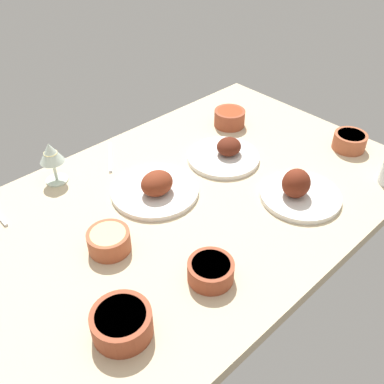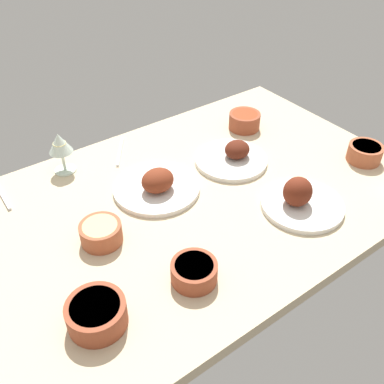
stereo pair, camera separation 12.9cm
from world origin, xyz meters
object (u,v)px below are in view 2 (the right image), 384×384
(plate_near_viewer, at_px, (300,199))
(bowl_cream, at_px, (365,152))
(fork_loose, at_px, (120,151))
(spoon_loose, at_px, (1,194))
(plate_center_main, at_px, (233,157))
(bowl_soup, at_px, (96,313))
(plate_far_side, at_px, (157,185))
(bowl_sauce, at_px, (244,120))
(bowl_onions, at_px, (194,271))
(bowl_pasta, at_px, (101,232))
(wine_glass, at_px, (60,145))

(plate_near_viewer, relative_size, bowl_cream, 2.15)
(fork_loose, relative_size, spoon_loose, 0.98)
(plate_center_main, height_order, bowl_soup, plate_center_main)
(plate_far_side, distance_m, bowl_sauce, 0.49)
(bowl_onions, bearing_deg, bowl_pasta, 116.00)
(fork_loose, bearing_deg, plate_far_side, -147.97)
(bowl_soup, relative_size, wine_glass, 0.96)
(plate_center_main, relative_size, wine_glass, 1.74)
(plate_center_main, relative_size, bowl_cream, 2.15)
(bowl_soup, distance_m, bowl_pasta, 0.26)
(plate_near_viewer, relative_size, plate_center_main, 1.00)
(plate_center_main, height_order, wine_glass, wine_glass)
(bowl_onions, distance_m, wine_glass, 0.62)
(spoon_loose, bearing_deg, bowl_sauce, -97.84)
(plate_center_main, bearing_deg, spoon_loose, 158.05)
(plate_near_viewer, relative_size, bowl_onions, 2.12)
(wine_glass, bearing_deg, plate_near_viewer, -49.84)
(plate_near_viewer, height_order, bowl_soup, plate_near_viewer)
(fork_loose, bearing_deg, wine_glass, 121.23)
(bowl_onions, bearing_deg, bowl_cream, 5.89)
(spoon_loose, bearing_deg, bowl_pasta, -154.80)
(wine_glass, height_order, spoon_loose, wine_glass)
(plate_center_main, bearing_deg, plate_near_viewer, -88.53)
(bowl_sauce, xyz_separation_m, bowl_onions, (-0.58, -0.48, -0.00))
(bowl_pasta, relative_size, spoon_loose, 0.64)
(spoon_loose, bearing_deg, plate_center_main, -111.01)
(plate_near_viewer, distance_m, bowl_pasta, 0.58)
(bowl_onions, bearing_deg, spoon_loose, 114.99)
(bowl_soup, bearing_deg, fork_loose, 57.51)
(plate_center_main, relative_size, bowl_onions, 2.12)
(fork_loose, xyz_separation_m, spoon_loose, (-0.41, 0.01, 0.00))
(plate_center_main, height_order, plate_far_side, plate_far_side)
(plate_far_side, height_order, bowl_soup, plate_far_side)
(plate_near_viewer, xyz_separation_m, bowl_onions, (-0.41, -0.04, 0.00))
(plate_center_main, height_order, spoon_loose, plate_center_main)
(bowl_cream, bearing_deg, bowl_pasta, 169.01)
(bowl_soup, bearing_deg, wine_glass, 73.77)
(fork_loose, bearing_deg, bowl_onions, -157.22)
(plate_far_side, height_order, bowl_pasta, plate_far_side)
(bowl_sauce, height_order, fork_loose, bowl_sauce)
(wine_glass, distance_m, fork_loose, 0.22)
(bowl_cream, distance_m, fork_loose, 0.83)
(bowl_pasta, xyz_separation_m, wine_glass, (0.05, 0.36, 0.07))
(plate_center_main, xyz_separation_m, bowl_pasta, (-0.53, -0.08, 0.01))
(bowl_pasta, distance_m, bowl_cream, 0.91)
(plate_center_main, distance_m, plate_far_side, 0.29)
(bowl_sauce, relative_size, bowl_onions, 1.01)
(bowl_soup, xyz_separation_m, bowl_onions, (0.25, -0.03, -0.01))
(fork_loose, bearing_deg, plate_center_main, -99.69)
(bowl_soup, relative_size, bowl_sauce, 1.16)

